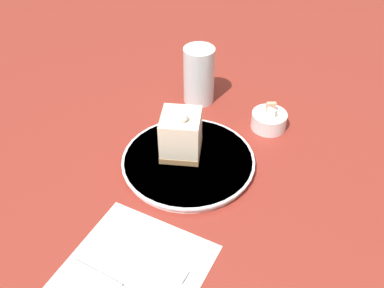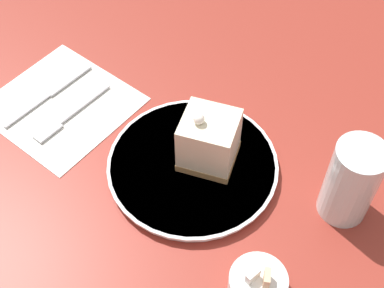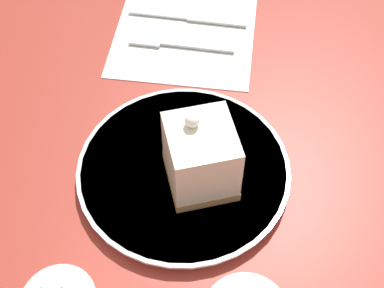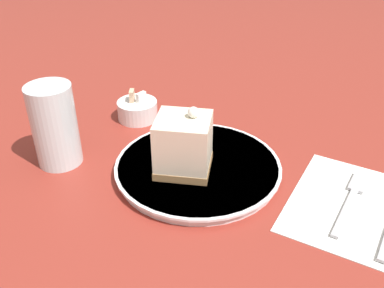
{
  "view_description": "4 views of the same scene",
  "coord_description": "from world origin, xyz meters",
  "px_view_note": "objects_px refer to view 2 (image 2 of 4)",
  "views": [
    {
      "loc": [
        0.55,
        0.17,
        0.58
      ],
      "look_at": [
        -0.03,
        0.02,
        0.06
      ],
      "focal_mm": 40.0,
      "sensor_mm": 36.0,
      "label": 1
    },
    {
      "loc": [
        -0.25,
        0.43,
        0.67
      ],
      "look_at": [
        -0.04,
        0.02,
        0.08
      ],
      "focal_mm": 50.0,
      "sensor_mm": 36.0,
      "label": 2
    },
    {
      "loc": [
        -0.4,
        0.03,
        0.55
      ],
      "look_at": [
        -0.03,
        -0.0,
        0.05
      ],
      "focal_mm": 50.0,
      "sensor_mm": 36.0,
      "label": 3
    },
    {
      "loc": [
        0.11,
        -0.52,
        0.39
      ],
      "look_at": [
        -0.04,
        -0.0,
        0.06
      ],
      "focal_mm": 40.0,
      "sensor_mm": 36.0,
      "label": 4
    }
  ],
  "objects_px": {
    "plate": "(193,166)",
    "fork": "(67,117)",
    "sugar_bowl": "(258,284)",
    "cake_slice": "(209,140)",
    "drinking_glass": "(351,182)",
    "knife": "(56,89)"
  },
  "relations": [
    {
      "from": "fork",
      "to": "drinking_glass",
      "type": "height_order",
      "value": "drinking_glass"
    },
    {
      "from": "plate",
      "to": "drinking_glass",
      "type": "relative_size",
      "value": 1.94
    },
    {
      "from": "plate",
      "to": "knife",
      "type": "bearing_deg",
      "value": -8.8
    },
    {
      "from": "plate",
      "to": "cake_slice",
      "type": "distance_m",
      "value": 0.06
    },
    {
      "from": "fork",
      "to": "knife",
      "type": "relative_size",
      "value": 0.86
    },
    {
      "from": "knife",
      "to": "sugar_bowl",
      "type": "height_order",
      "value": "sugar_bowl"
    },
    {
      "from": "plate",
      "to": "drinking_glass",
      "type": "xyz_separation_m",
      "value": [
        -0.22,
        -0.04,
        0.06
      ]
    },
    {
      "from": "knife",
      "to": "sugar_bowl",
      "type": "xyz_separation_m",
      "value": [
        -0.44,
        0.18,
        0.01
      ]
    },
    {
      "from": "fork",
      "to": "drinking_glass",
      "type": "distance_m",
      "value": 0.46
    },
    {
      "from": "plate",
      "to": "fork",
      "type": "relative_size",
      "value": 1.65
    },
    {
      "from": "knife",
      "to": "cake_slice",
      "type": "bearing_deg",
      "value": -170.85
    },
    {
      "from": "fork",
      "to": "sugar_bowl",
      "type": "distance_m",
      "value": 0.41
    },
    {
      "from": "cake_slice",
      "to": "fork",
      "type": "relative_size",
      "value": 0.66
    },
    {
      "from": "cake_slice",
      "to": "fork",
      "type": "xyz_separation_m",
      "value": [
        0.25,
        0.02,
        -0.05
      ]
    },
    {
      "from": "sugar_bowl",
      "to": "plate",
      "type": "bearing_deg",
      "value": -40.26
    },
    {
      "from": "plate",
      "to": "sugar_bowl",
      "type": "relative_size",
      "value": 3.43
    },
    {
      "from": "plate",
      "to": "drinking_glass",
      "type": "distance_m",
      "value": 0.23
    },
    {
      "from": "plate",
      "to": "drinking_glass",
      "type": "height_order",
      "value": "drinking_glass"
    },
    {
      "from": "cake_slice",
      "to": "drinking_glass",
      "type": "distance_m",
      "value": 0.21
    },
    {
      "from": "cake_slice",
      "to": "fork",
      "type": "distance_m",
      "value": 0.25
    },
    {
      "from": "knife",
      "to": "drinking_glass",
      "type": "bearing_deg",
      "value": -167.04
    },
    {
      "from": "fork",
      "to": "sugar_bowl",
      "type": "bearing_deg",
      "value": 174.76
    }
  ]
}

